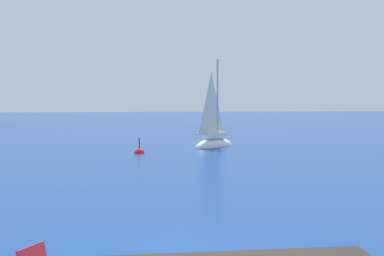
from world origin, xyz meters
TOP-DOWN VIEW (x-y plane):
  - sailboat_near at (3.58, 21.57)m, footprint 3.09×2.77m
  - marker_buoy at (-1.00, 18.54)m, footprint 0.56×0.56m

SIDE VIEW (x-z plane):
  - marker_buoy at x=-1.00m, z-range -0.56..0.57m
  - sailboat_near at x=3.58m, z-range -2.64..3.28m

